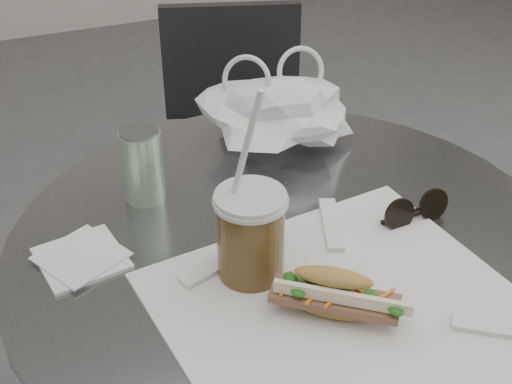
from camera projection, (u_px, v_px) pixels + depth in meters
name	position (u px, v px, depth m)	size (l,w,h in m)	color
cafe_table	(284.00, 378.00, 1.11)	(0.76, 0.76, 0.74)	slate
chair_far	(237.00, 198.00, 1.72)	(0.42, 0.45, 0.78)	#2F2F31
sandwich_paper	(349.00, 314.00, 0.84)	(0.41, 0.39, 0.00)	white
banh_mi	(334.00, 294.00, 0.82)	(0.19, 0.17, 0.06)	#AA8B40
iced_coffee	(251.00, 234.00, 0.86)	(0.09, 0.09, 0.26)	brown
sunglasses	(415.00, 211.00, 0.98)	(0.10, 0.03, 0.05)	black
plastic_bag	(278.00, 116.00, 1.13)	(0.23, 0.17, 0.11)	white
napkin_stack	(81.00, 258.00, 0.92)	(0.13, 0.13, 0.01)	white
drink_can	(143.00, 165.00, 1.01)	(0.06, 0.06, 0.11)	#5C9C5B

